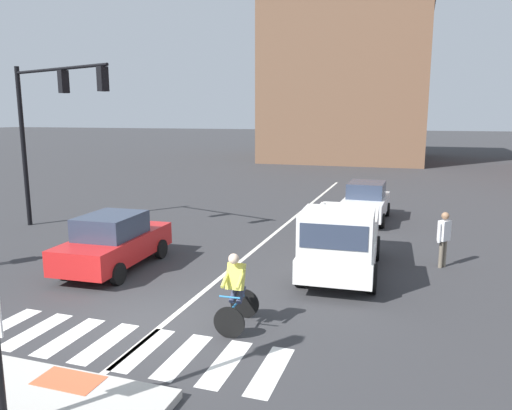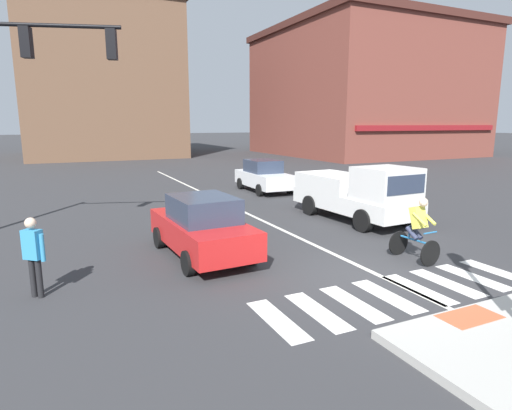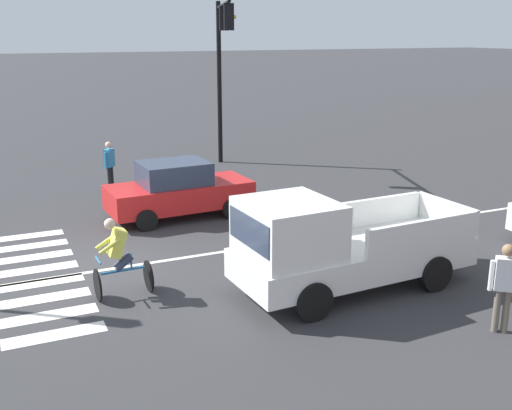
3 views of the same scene
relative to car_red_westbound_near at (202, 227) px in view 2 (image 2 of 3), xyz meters
name	(u,v)px [view 2 (image 2 of 3)]	position (x,y,z in m)	size (l,w,h in m)	color
ground_plane	(370,277)	(3.04, -3.16, -0.81)	(300.00, 300.00, 0.00)	#333335
tactile_pad_front	(470,316)	(3.04, -5.77, -0.66)	(1.10, 0.60, 0.01)	#DB5B38
crosswalk_stripe_a	(277,320)	(0.05, -4.18, -0.81)	(0.44, 1.80, 0.01)	silver
crosswalk_stripe_b	(317,311)	(0.90, -4.18, -0.81)	(0.44, 1.80, 0.01)	silver
crosswalk_stripe_c	(354,303)	(1.76, -4.18, -0.81)	(0.44, 1.80, 0.01)	silver
crosswalk_stripe_d	(387,296)	(2.61, -4.18, -0.81)	(0.44, 1.80, 0.01)	silver
crosswalk_stripe_e	(418,289)	(3.47, -4.18, -0.81)	(0.44, 1.80, 0.01)	silver
crosswalk_stripe_f	(446,283)	(4.32, -4.18, -0.81)	(0.44, 1.80, 0.01)	silver
crosswalk_stripe_g	(473,277)	(5.17, -4.18, -0.81)	(0.44, 1.80, 0.01)	silver
crosswalk_stripe_h	(497,271)	(6.03, -4.18, -0.81)	(0.44, 1.80, 0.01)	silver
lane_centre_line	(226,203)	(3.28, 6.84, -0.81)	(0.14, 28.00, 0.01)	silver
building_corner_left	(362,93)	(29.06, 29.75, 6.22)	(20.05, 20.81, 14.02)	brown
building_corner_right	(99,83)	(1.42, 40.53, 7.15)	(15.62, 18.27, 15.89)	brown
car_red_westbound_near	(202,227)	(0.00, 0.00, 0.00)	(2.00, 4.18, 1.64)	red
car_white_eastbound_far	(264,176)	(6.32, 9.16, 0.00)	(1.91, 4.14, 1.64)	white
pickup_truck_white_eastbound_mid	(362,195)	(6.41, 1.37, 0.17)	(2.25, 5.19, 2.08)	white
cyclist	(417,228)	(4.84, -2.74, 0.06)	(0.70, 1.11, 1.68)	black
pedestrian_at_curb_left	(33,251)	(-3.92, -1.18, 0.17)	(0.44, 0.40, 1.67)	black
pedestrian_waiting_far_side	(387,184)	(9.17, 3.14, 0.17)	(0.39, 0.46, 1.67)	#6B6051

